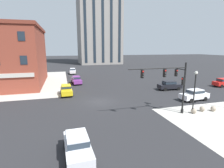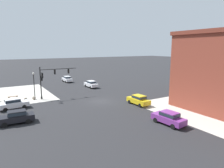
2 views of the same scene
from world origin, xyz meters
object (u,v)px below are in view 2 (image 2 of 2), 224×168
Objects in this scene: bollard_sphere_curb_c at (17,100)px; car_main_southbound_near at (191,80)px; car_cross_eastbound at (91,84)px; car_parked_curb at (13,103)px; street_lamp_corner_near at (34,83)px; bench_near_signal at (13,97)px; bollard_sphere_curb_b at (25,99)px; car_cross_westbound at (16,117)px; car_main_mid at (67,79)px; traffic_signal_main at (48,78)px; bollard_sphere_curb_a at (34,98)px; car_cross_far at (169,117)px; car_main_northbound_near at (139,100)px.

car_main_southbound_near reaches higher than bollard_sphere_curb_c.
car_parked_curb is at bearing 27.56° from car_cross_eastbound.
bollard_sphere_curb_c is 0.13× the size of street_lamp_corner_near.
bench_near_signal is (0.43, -2.84, -0.00)m from bollard_sphere_curb_c.
bollard_sphere_curb_b is 11.63m from car_cross_westbound.
bollard_sphere_curb_b is 0.15× the size of car_main_southbound_near.
bollard_sphere_curb_c is at bearing 46.87° from car_main_mid.
traffic_signal_main reaches higher than car_cross_westbound.
car_main_southbound_near is 27.18m from car_cross_eastbound.
bollard_sphere_curb_c is 4.26m from street_lamp_corner_near.
bollard_sphere_curb_c is 0.15× the size of car_cross_eastbound.
bollard_sphere_curb_b reaches higher than bench_near_signal.
car_cross_westbound is at bearing 69.79° from bollard_sphere_curb_a.
traffic_signal_main is 13.28m from car_cross_eastbound.
traffic_signal_main is at bearing 165.23° from street_lamp_corner_near.
bollard_sphere_curb_a is 0.36× the size of bench_near_signal.
bollard_sphere_curb_a is at bearing -13.44° from traffic_signal_main.
car_cross_far reaches higher than bollard_sphere_curb_a.
car_main_northbound_near is 1.00× the size of car_cross_eastbound.
car_cross_eastbound is 11.22m from car_main_mid.
car_main_northbound_near is at bearing 155.27° from car_parked_curb.
bollard_sphere_curb_a reaches higher than bench_near_signal.
car_cross_westbound reaches higher than bollard_sphere_curb_a.
car_cross_westbound is 32.01m from car_main_mid.
car_parked_curb is at bearing 77.45° from bollard_sphere_curb_c.
street_lamp_corner_near is 1.17× the size of car_main_southbound_near.
car_parked_curb reaches higher than bollard_sphere_curb_b.
car_main_northbound_near reaches higher than bollard_sphere_curb_a.
traffic_signal_main is at bearing 25.97° from car_cross_eastbound.
street_lamp_corner_near is 12.64m from car_cross_westbound.
car_cross_eastbound is (-14.36, -5.00, 0.59)m from bollard_sphere_curb_a.
car_main_southbound_near is (-42.73, 4.53, 0.59)m from bollard_sphere_curb_c.
car_main_northbound_near is 0.98× the size of car_parked_curb.
car_main_mid reaches higher than bollard_sphere_curb_b.
car_main_mid reaches higher than bench_near_signal.
street_lamp_corner_near is (2.55, -0.67, -0.77)m from traffic_signal_main.
car_cross_eastbound is at bearing -138.31° from car_cross_westbound.
car_cross_eastbound reaches higher than bollard_sphere_curb_c.
bollard_sphere_curb_b is 41.58m from car_main_southbound_near.
bollard_sphere_curb_c is at bearing -36.83° from car_main_northbound_near.
car_cross_westbound is (18.62, 16.58, 0.00)m from car_cross_eastbound.
car_main_northbound_near is (-17.99, 15.99, 0.59)m from bench_near_signal.
street_lamp_corner_near is 1.16× the size of car_main_northbound_near.
car_cross_far reaches higher than bollard_sphere_curb_b.
bollard_sphere_curb_c reaches higher than bench_near_signal.
car_cross_eastbound is 27.20m from car_cross_far.
car_main_southbound_near is at bearing -170.84° from car_cross_westbound.
traffic_signal_main is 4.65m from bollard_sphere_curb_a.
traffic_signal_main is 1.64× the size of car_main_northbound_near.
car_cross_far reaches higher than bench_near_signal.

